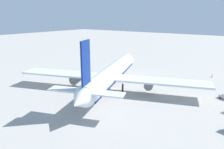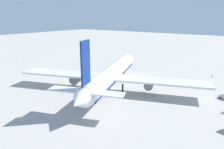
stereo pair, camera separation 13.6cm
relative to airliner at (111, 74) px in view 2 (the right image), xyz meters
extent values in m
plane|color=#ADA8A0|center=(1.21, 0.36, -6.77)|extent=(600.00, 600.00, 0.00)
cylinder|color=silver|center=(1.21, 0.36, 0.21)|extent=(57.66, 26.36, 6.82)
cone|color=silver|center=(31.45, 11.26, 0.21)|extent=(7.40, 8.14, 6.69)
cone|color=silver|center=(-29.68, -10.77, 0.21)|extent=(8.62, 8.41, 6.48)
cube|color=navy|center=(-24.59, -8.93, 10.22)|extent=(5.81, 2.50, 13.20)
cube|color=silver|center=(-27.24, -3.04, 1.57)|extent=(7.81, 11.69, 0.36)
cube|color=silver|center=(-22.87, -15.16, 1.57)|extent=(7.81, 11.69, 0.36)
cube|color=silver|center=(-8.78, 19.39, -0.82)|extent=(20.59, 36.69, 0.70)
cylinder|color=slate|center=(-6.02, 14.69, -3.18)|extent=(6.03, 5.48, 4.03)
cube|color=silver|center=(5.66, -20.66, -0.82)|extent=(20.59, 36.69, 0.70)
cylinder|color=slate|center=(4.78, -15.28, -2.90)|extent=(6.11, 5.04, 3.47)
cylinder|color=black|center=(20.58, 7.34, -4.99)|extent=(0.70, 0.70, 3.56)
cylinder|color=black|center=(-3.40, 4.46, -4.99)|extent=(0.70, 0.70, 3.56)
cylinder|color=black|center=(0.27, -5.73, -4.99)|extent=(0.70, 0.70, 3.56)
cube|color=navy|center=(1.21, 0.36, -1.67)|extent=(55.33, 25.25, 0.50)
cylinder|color=black|center=(16.16, -39.45, -6.45)|extent=(0.43, 0.68, 0.64)
cylinder|color=black|center=(17.90, -40.09, -6.45)|extent=(0.43, 0.68, 0.64)
cylinder|color=#3F3F47|center=(45.22, -30.29, -6.34)|extent=(0.40, 0.40, 0.86)
cylinder|color=yellow|center=(45.22, -30.29, -5.59)|extent=(0.50, 0.50, 0.64)
sphere|color=beige|center=(45.22, -30.29, -5.15)|extent=(0.23, 0.23, 0.23)
cone|color=orange|center=(33.62, -26.34, -6.49)|extent=(0.36, 0.36, 0.55)
camera|label=1|loc=(-70.23, -51.80, 23.63)|focal=34.88mm
camera|label=2|loc=(-70.15, -51.91, 23.63)|focal=34.88mm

